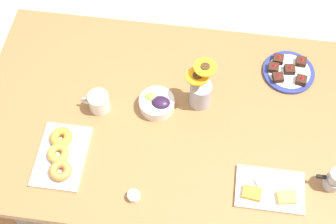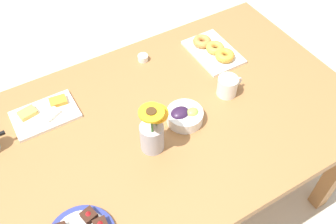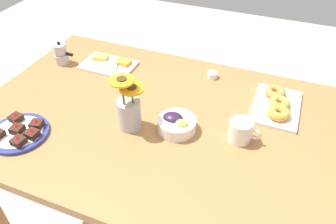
# 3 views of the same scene
# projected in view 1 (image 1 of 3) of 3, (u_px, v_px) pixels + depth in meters

# --- Properties ---
(ground_plane) EXTENTS (6.00, 6.00, 0.00)m
(ground_plane) POSITION_uv_depth(u_px,v_px,m) (168.00, 184.00, 2.59)
(ground_plane) COLOR beige
(dining_table) EXTENTS (1.60, 1.00, 0.74)m
(dining_table) POSITION_uv_depth(u_px,v_px,m) (168.00, 127.00, 2.02)
(dining_table) COLOR #9E6B3D
(dining_table) RESTS_ON ground_plane
(coffee_mug) EXTENTS (0.12, 0.09, 0.09)m
(coffee_mug) POSITION_uv_depth(u_px,v_px,m) (99.00, 102.00, 1.93)
(coffee_mug) COLOR white
(coffee_mug) RESTS_ON dining_table
(grape_bowl) EXTENTS (0.15, 0.15, 0.07)m
(grape_bowl) POSITION_uv_depth(u_px,v_px,m) (157.00, 103.00, 1.95)
(grape_bowl) COLOR white
(grape_bowl) RESTS_ON dining_table
(cheese_platter) EXTENTS (0.26, 0.17, 0.03)m
(cheese_platter) POSITION_uv_depth(u_px,v_px,m) (270.00, 190.00, 1.77)
(cheese_platter) COLOR white
(cheese_platter) RESTS_ON dining_table
(croissant_platter) EXTENTS (0.19, 0.28, 0.05)m
(croissant_platter) POSITION_uv_depth(u_px,v_px,m) (61.00, 155.00, 1.84)
(croissant_platter) COLOR white
(croissant_platter) RESTS_ON dining_table
(jam_cup_honey) EXTENTS (0.05, 0.05, 0.03)m
(jam_cup_honey) POSITION_uv_depth(u_px,v_px,m) (134.00, 196.00, 1.76)
(jam_cup_honey) COLOR white
(jam_cup_honey) RESTS_ON dining_table
(dessert_plate) EXTENTS (0.23, 0.23, 0.05)m
(dessert_plate) POSITION_uv_depth(u_px,v_px,m) (288.00, 71.00, 2.05)
(dessert_plate) COLOR navy
(dessert_plate) RESTS_ON dining_table
(flower_vase) EXTENTS (0.12, 0.11, 0.23)m
(flower_vase) POSITION_uv_depth(u_px,v_px,m) (200.00, 91.00, 1.92)
(flower_vase) COLOR #B2B2BC
(flower_vase) RESTS_ON dining_table
(moka_pot) EXTENTS (0.11, 0.07, 0.12)m
(moka_pot) POSITION_uv_depth(u_px,v_px,m) (335.00, 180.00, 1.75)
(moka_pot) COLOR #B7B7BC
(moka_pot) RESTS_ON dining_table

